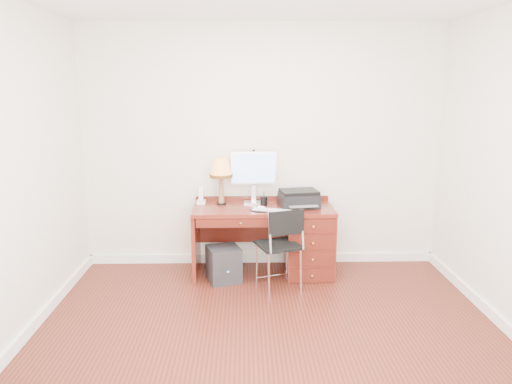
{
  "coord_description": "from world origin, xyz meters",
  "views": [
    {
      "loc": [
        -0.2,
        -3.8,
        2.04
      ],
      "look_at": [
        -0.08,
        1.2,
        0.96
      ],
      "focal_mm": 35.0,
      "sensor_mm": 36.0,
      "label": 1
    }
  ],
  "objects_px": {
    "printer": "(299,198)",
    "phone": "(201,199)",
    "equipment_box": "(224,264)",
    "monitor": "(254,171)",
    "chair": "(279,241)",
    "desk": "(293,237)",
    "leg_lamp": "(221,171)"
  },
  "relations": [
    {
      "from": "monitor",
      "to": "chair",
      "type": "height_order",
      "value": "monitor"
    },
    {
      "from": "desk",
      "to": "phone",
      "type": "distance_m",
      "value": 1.09
    },
    {
      "from": "phone",
      "to": "printer",
      "type": "bearing_deg",
      "value": -3.15
    },
    {
      "from": "leg_lamp",
      "to": "equipment_box",
      "type": "xyz_separation_m",
      "value": [
        0.03,
        -0.35,
        -0.94
      ]
    },
    {
      "from": "leg_lamp",
      "to": "chair",
      "type": "bearing_deg",
      "value": -45.49
    },
    {
      "from": "monitor",
      "to": "leg_lamp",
      "type": "xyz_separation_m",
      "value": [
        -0.36,
        -0.07,
        0.01
      ]
    },
    {
      "from": "monitor",
      "to": "equipment_box",
      "type": "distance_m",
      "value": 1.07
    },
    {
      "from": "printer",
      "to": "phone",
      "type": "height_order",
      "value": "phone"
    },
    {
      "from": "printer",
      "to": "leg_lamp",
      "type": "bearing_deg",
      "value": 162.64
    },
    {
      "from": "desk",
      "to": "printer",
      "type": "xyz_separation_m",
      "value": [
        0.06,
        0.01,
        0.43
      ]
    },
    {
      "from": "chair",
      "to": "phone",
      "type": "bearing_deg",
      "value": 123.97
    },
    {
      "from": "phone",
      "to": "equipment_box",
      "type": "height_order",
      "value": "phone"
    },
    {
      "from": "desk",
      "to": "leg_lamp",
      "type": "height_order",
      "value": "leg_lamp"
    },
    {
      "from": "desk",
      "to": "printer",
      "type": "relative_size",
      "value": 3.33
    },
    {
      "from": "leg_lamp",
      "to": "phone",
      "type": "distance_m",
      "value": 0.39
    },
    {
      "from": "equipment_box",
      "to": "desk",
      "type": "bearing_deg",
      "value": -1.54
    },
    {
      "from": "printer",
      "to": "phone",
      "type": "relative_size",
      "value": 2.29
    },
    {
      "from": "leg_lamp",
      "to": "phone",
      "type": "xyz_separation_m",
      "value": [
        -0.22,
        0.02,
        -0.31
      ]
    },
    {
      "from": "leg_lamp",
      "to": "phone",
      "type": "relative_size",
      "value": 2.58
    },
    {
      "from": "printer",
      "to": "equipment_box",
      "type": "relative_size",
      "value": 1.21
    },
    {
      "from": "printer",
      "to": "leg_lamp",
      "type": "xyz_separation_m",
      "value": [
        -0.84,
        0.12,
        0.28
      ]
    },
    {
      "from": "phone",
      "to": "equipment_box",
      "type": "xyz_separation_m",
      "value": [
        0.25,
        -0.38,
        -0.62
      ]
    },
    {
      "from": "monitor",
      "to": "printer",
      "type": "bearing_deg",
      "value": -23.92
    },
    {
      "from": "monitor",
      "to": "equipment_box",
      "type": "height_order",
      "value": "monitor"
    },
    {
      "from": "desk",
      "to": "chair",
      "type": "relative_size",
      "value": 1.76
    },
    {
      "from": "monitor",
      "to": "phone",
      "type": "relative_size",
      "value": 2.92
    },
    {
      "from": "phone",
      "to": "chair",
      "type": "xyz_separation_m",
      "value": [
        0.82,
        -0.63,
        -0.29
      ]
    },
    {
      "from": "leg_lamp",
      "to": "equipment_box",
      "type": "height_order",
      "value": "leg_lamp"
    },
    {
      "from": "desk",
      "to": "leg_lamp",
      "type": "bearing_deg",
      "value": 170.47
    },
    {
      "from": "monitor",
      "to": "equipment_box",
      "type": "bearing_deg",
      "value": -130.59
    },
    {
      "from": "monitor",
      "to": "printer",
      "type": "relative_size",
      "value": 1.27
    },
    {
      "from": "monitor",
      "to": "desk",
      "type": "bearing_deg",
      "value": -28.13
    }
  ]
}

